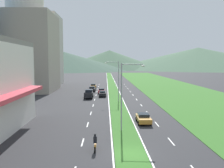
# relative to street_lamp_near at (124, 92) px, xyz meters

# --- Properties ---
(ground_plane) EXTENTS (600.00, 600.00, 0.00)m
(ground_plane) POSITION_rel_street_lamp_near_xyz_m (0.01, -8.38, -5.21)
(ground_plane) COLOR #2D2D30
(grass_median) EXTENTS (3.20, 240.00, 0.06)m
(grass_median) POSITION_rel_street_lamp_near_xyz_m (0.01, 51.62, -5.18)
(grass_median) COLOR #387028
(grass_median) RESTS_ON ground_plane
(grass_verge_right) EXTENTS (24.00, 240.00, 0.06)m
(grass_verge_right) POSITION_rel_street_lamp_near_xyz_m (20.61, 51.62, -5.18)
(grass_verge_right) COLOR #387028
(grass_verge_right) RESTS_ON ground_plane
(lane_dash_left_3) EXTENTS (0.16, 2.80, 0.01)m
(lane_dash_left_3) POSITION_rel_street_lamp_near_xyz_m (-5.09, -4.54, -5.21)
(lane_dash_left_3) COLOR silver
(lane_dash_left_3) RESTS_ON ground_plane
(lane_dash_left_4) EXTENTS (0.16, 2.80, 0.01)m
(lane_dash_left_4) POSITION_rel_street_lamp_near_xyz_m (-5.09, 3.40, -5.21)
(lane_dash_left_4) COLOR silver
(lane_dash_left_4) RESTS_ON ground_plane
(lane_dash_left_5) EXTENTS (0.16, 2.80, 0.01)m
(lane_dash_left_5) POSITION_rel_street_lamp_near_xyz_m (-5.09, 11.35, -5.21)
(lane_dash_left_5) COLOR silver
(lane_dash_left_5) RESTS_ON ground_plane
(lane_dash_left_6) EXTENTS (0.16, 2.80, 0.01)m
(lane_dash_left_6) POSITION_rel_street_lamp_near_xyz_m (-5.09, 19.29, -5.21)
(lane_dash_left_6) COLOR silver
(lane_dash_left_6) RESTS_ON ground_plane
(lane_dash_left_7) EXTENTS (0.16, 2.80, 0.01)m
(lane_dash_left_7) POSITION_rel_street_lamp_near_xyz_m (-5.09, 27.24, -5.21)
(lane_dash_left_7) COLOR silver
(lane_dash_left_7) RESTS_ON ground_plane
(lane_dash_left_8) EXTENTS (0.16, 2.80, 0.01)m
(lane_dash_left_8) POSITION_rel_street_lamp_near_xyz_m (-5.09, 35.18, -5.21)
(lane_dash_left_8) COLOR silver
(lane_dash_left_8) RESTS_ON ground_plane
(lane_dash_left_9) EXTENTS (0.16, 2.80, 0.01)m
(lane_dash_left_9) POSITION_rel_street_lamp_near_xyz_m (-5.09, 43.13, -5.21)
(lane_dash_left_9) COLOR silver
(lane_dash_left_9) RESTS_ON ground_plane
(lane_dash_left_10) EXTENTS (0.16, 2.80, 0.01)m
(lane_dash_left_10) POSITION_rel_street_lamp_near_xyz_m (-5.09, 51.07, -5.21)
(lane_dash_left_10) COLOR silver
(lane_dash_left_10) RESTS_ON ground_plane
(lane_dash_left_11) EXTENTS (0.16, 2.80, 0.01)m
(lane_dash_left_11) POSITION_rel_street_lamp_near_xyz_m (-5.09, 59.02, -5.21)
(lane_dash_left_11) COLOR silver
(lane_dash_left_11) RESTS_ON ground_plane
(lane_dash_left_12) EXTENTS (0.16, 2.80, 0.01)m
(lane_dash_left_12) POSITION_rel_street_lamp_near_xyz_m (-5.09, 66.96, -5.21)
(lane_dash_left_12) COLOR silver
(lane_dash_left_12) RESTS_ON ground_plane
(lane_dash_right_3) EXTENTS (0.16, 2.80, 0.01)m
(lane_dash_right_3) POSITION_rel_street_lamp_near_xyz_m (5.11, -4.54, -5.21)
(lane_dash_right_3) COLOR silver
(lane_dash_right_3) RESTS_ON ground_plane
(lane_dash_right_4) EXTENTS (0.16, 2.80, 0.01)m
(lane_dash_right_4) POSITION_rel_street_lamp_near_xyz_m (5.11, 3.40, -5.21)
(lane_dash_right_4) COLOR silver
(lane_dash_right_4) RESTS_ON ground_plane
(lane_dash_right_5) EXTENTS (0.16, 2.80, 0.01)m
(lane_dash_right_5) POSITION_rel_street_lamp_near_xyz_m (5.11, 11.35, -5.21)
(lane_dash_right_5) COLOR silver
(lane_dash_right_5) RESTS_ON ground_plane
(lane_dash_right_6) EXTENTS (0.16, 2.80, 0.01)m
(lane_dash_right_6) POSITION_rel_street_lamp_near_xyz_m (5.11, 19.29, -5.21)
(lane_dash_right_6) COLOR silver
(lane_dash_right_6) RESTS_ON ground_plane
(lane_dash_right_7) EXTENTS (0.16, 2.80, 0.01)m
(lane_dash_right_7) POSITION_rel_street_lamp_near_xyz_m (5.11, 27.24, -5.21)
(lane_dash_right_7) COLOR silver
(lane_dash_right_7) RESTS_ON ground_plane
(lane_dash_right_8) EXTENTS (0.16, 2.80, 0.01)m
(lane_dash_right_8) POSITION_rel_street_lamp_near_xyz_m (5.11, 35.18, -5.21)
(lane_dash_right_8) COLOR silver
(lane_dash_right_8) RESTS_ON ground_plane
(lane_dash_right_9) EXTENTS (0.16, 2.80, 0.01)m
(lane_dash_right_9) POSITION_rel_street_lamp_near_xyz_m (5.11, 43.13, -5.21)
(lane_dash_right_9) COLOR silver
(lane_dash_right_9) RESTS_ON ground_plane
(lane_dash_right_10) EXTENTS (0.16, 2.80, 0.01)m
(lane_dash_right_10) POSITION_rel_street_lamp_near_xyz_m (5.11, 51.07, -5.21)
(lane_dash_right_10) COLOR silver
(lane_dash_right_10) RESTS_ON ground_plane
(lane_dash_right_11) EXTENTS (0.16, 2.80, 0.01)m
(lane_dash_right_11) POSITION_rel_street_lamp_near_xyz_m (5.11, 59.02, -5.21)
(lane_dash_right_11) COLOR silver
(lane_dash_right_11) RESTS_ON ground_plane
(lane_dash_right_12) EXTENTS (0.16, 2.80, 0.01)m
(lane_dash_right_12) POSITION_rel_street_lamp_near_xyz_m (5.11, 66.96, -5.21)
(lane_dash_right_12) COLOR silver
(lane_dash_right_12) RESTS_ON ground_plane
(edge_line_median_left) EXTENTS (0.16, 240.00, 0.01)m
(edge_line_median_left) POSITION_rel_street_lamp_near_xyz_m (-1.74, 51.62, -5.21)
(edge_line_median_left) COLOR silver
(edge_line_median_left) RESTS_ON ground_plane
(edge_line_median_right) EXTENTS (0.16, 240.00, 0.01)m
(edge_line_median_right) POSITION_rel_street_lamp_near_xyz_m (1.76, 51.62, -5.21)
(edge_line_median_right) COLOR silver
(edge_line_median_right) RESTS_ON ground_plane
(domed_building) EXTENTS (17.45, 17.45, 36.68)m
(domed_building) POSITION_rel_street_lamp_near_xyz_m (-26.96, 45.35, 10.18)
(domed_building) COLOR #9E9384
(domed_building) RESTS_ON ground_plane
(midrise_colored) EXTENTS (16.84, 16.84, 27.01)m
(midrise_colored) POSITION_rel_street_lamp_near_xyz_m (-28.81, 65.49, 8.29)
(midrise_colored) COLOR #B7B2A8
(midrise_colored) RESTS_ON ground_plane
(hill_far_left) EXTENTS (140.94, 140.94, 20.13)m
(hill_far_left) POSITION_rel_street_lamp_near_xyz_m (-48.56, 232.08, 4.85)
(hill_far_left) COLOR #3D5647
(hill_far_left) RESTS_ON ground_plane
(hill_far_center) EXTENTS (131.99, 131.99, 23.27)m
(hill_far_center) POSITION_rel_street_lamp_near_xyz_m (2.32, 275.00, 6.42)
(hill_far_center) COLOR #47664C
(hill_far_center) RESTS_ON ground_plane
(hill_far_right) EXTENTS (236.52, 236.52, 27.45)m
(hill_far_right) POSITION_rel_street_lamp_near_xyz_m (117.97, 287.87, 8.51)
(hill_far_right) COLOR #47664C
(hill_far_right) RESTS_ON ground_plane
(street_lamp_near) EXTENTS (3.16, 0.51, 8.99)m
(street_lamp_near) POSITION_rel_street_lamp_near_xyz_m (0.00, 0.00, 0.00)
(street_lamp_near) COLOR #99999E
(street_lamp_near) RESTS_ON ground_plane
(street_lamp_mid) EXTENTS (3.29, 0.28, 9.24)m
(street_lamp_mid) POSITION_rel_street_lamp_near_xyz_m (0.13, 24.14, 0.14)
(street_lamp_mid) COLOR #99999E
(street_lamp_mid) RESTS_ON ground_plane
(car_0) EXTENTS (2.04, 4.54, 1.55)m
(car_0) POSITION_rel_street_lamp_near_xyz_m (-6.61, 43.62, -4.43)
(car_0) COLOR black
(car_0) RESTS_ON ground_plane
(car_1) EXTENTS (2.00, 4.48, 1.40)m
(car_1) POSITION_rel_street_lamp_near_xyz_m (3.24, 4.24, -4.48)
(car_1) COLOR #C6842D
(car_1) RESTS_ON ground_plane
(car_2) EXTENTS (2.04, 4.16, 1.43)m
(car_2) POSITION_rel_street_lamp_near_xyz_m (-3.61, 39.12, -4.47)
(car_2) COLOR maroon
(car_2) RESTS_ON ground_plane
(car_4) EXTENTS (1.91, 4.47, 1.49)m
(car_4) POSITION_rel_street_lamp_near_xyz_m (-3.28, 32.70, -4.44)
(car_4) COLOR black
(car_4) RESTS_ON ground_plane
(car_5) EXTENTS (1.96, 4.51, 1.50)m
(car_5) POSITION_rel_street_lamp_near_xyz_m (-6.72, 53.38, -4.45)
(car_5) COLOR #C6842D
(car_5) RESTS_ON ground_plane
(pickup_truck_0) EXTENTS (2.18, 5.40, 2.00)m
(pickup_truck_0) POSITION_rel_street_lamp_near_xyz_m (-6.73, 30.17, -4.23)
(pickup_truck_0) COLOR black
(pickup_truck_0) RESTS_ON ground_plane
(motorcycle_rider) EXTENTS (0.36, 2.00, 1.80)m
(motorcycle_rider) POSITION_rel_street_lamp_near_xyz_m (-3.54, -7.26, -4.47)
(motorcycle_rider) COLOR black
(motorcycle_rider) RESTS_ON ground_plane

